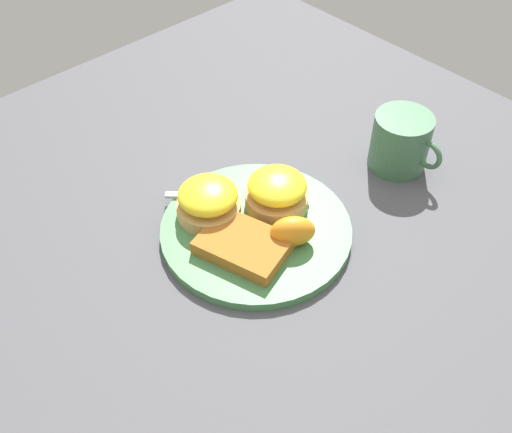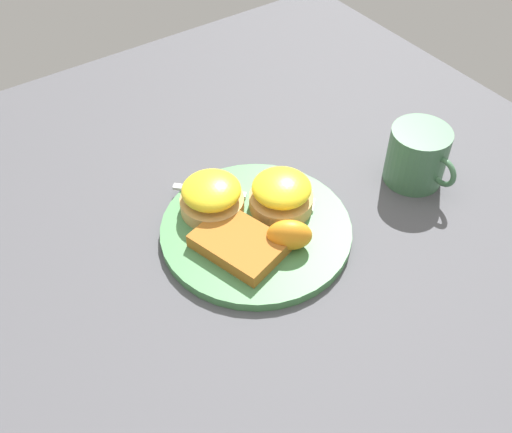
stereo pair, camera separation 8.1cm
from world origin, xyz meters
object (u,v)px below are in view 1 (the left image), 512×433
at_px(sandwich_benedict_right, 208,201).
at_px(cup, 401,142).
at_px(orange_wedge, 293,231).
at_px(sandwich_benedict_left, 277,191).
at_px(fork, 246,197).
at_px(hashbrown_patty, 244,245).

xyz_separation_m(sandwich_benedict_right, cup, (0.10, 0.29, 0.00)).
bearing_deg(orange_wedge, sandwich_benedict_left, 151.82).
distance_m(sandwich_benedict_right, fork, 0.06).
distance_m(sandwich_benedict_right, cup, 0.31).
height_order(sandwich_benedict_right, orange_wedge, sandwich_benedict_right).
relative_size(hashbrown_patty, orange_wedge, 1.91).
bearing_deg(fork, cup, 68.68).
relative_size(fork, cup, 1.34).
bearing_deg(cup, sandwich_benedict_right, -109.50).
bearing_deg(hashbrown_patty, fork, 135.90).
xyz_separation_m(sandwich_benedict_right, fork, (0.01, 0.06, -0.02)).
height_order(sandwich_benedict_right, fork, sandwich_benedict_right).
height_order(sandwich_benedict_left, cup, cup).
relative_size(sandwich_benedict_right, orange_wedge, 1.50).
relative_size(sandwich_benedict_right, hashbrown_patty, 0.79).
height_order(orange_wedge, cup, cup).
bearing_deg(sandwich_benedict_left, orange_wedge, -28.18).
relative_size(sandwich_benedict_right, fork, 0.57).
distance_m(hashbrown_patty, cup, 0.30).
bearing_deg(sandwich_benedict_left, cup, 75.87).
relative_size(sandwich_benedict_right, cup, 0.77).
bearing_deg(hashbrown_patty, sandwich_benedict_left, 109.25).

